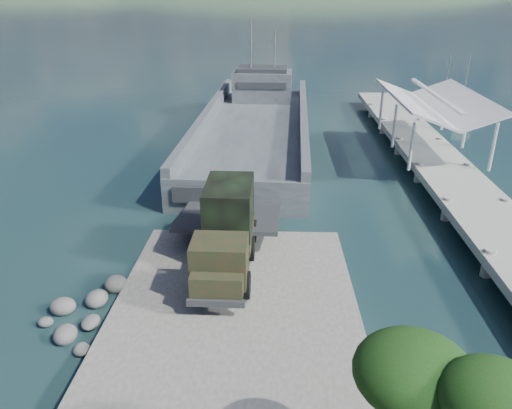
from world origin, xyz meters
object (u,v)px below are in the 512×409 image
pier (432,147)px  military_truck (226,230)px  sailboat_near (460,120)px  soldier (210,285)px  landing_craft (255,135)px  sailboat_far (443,108)px

pier → military_truck: (-13.61, -14.87, 0.63)m
sailboat_near → soldier: bearing=-110.5°
pier → landing_craft: 14.16m
sailboat_near → landing_craft: bearing=-146.3°
military_truck → sailboat_far: (20.03, 32.74, -1.91)m
pier → soldier: size_ratio=23.80×
pier → sailboat_near: size_ratio=6.70×
pier → soldier: bearing=-127.7°
military_truck → landing_craft: bearing=89.5°
landing_craft → soldier: landing_craft is taller
pier → sailboat_far: sailboat_far is taller
sailboat_near → sailboat_far: bearing=103.7°
pier → landing_craft: bearing=157.2°
pier → sailboat_near: (6.49, 12.89, -1.25)m
military_truck → sailboat_far: bearing=59.7°
soldier → sailboat_far: size_ratio=0.31×
landing_craft → sailboat_far: (19.45, 12.38, -0.50)m
pier → military_truck: pier is taller
soldier → sailboat_near: bearing=14.7°
landing_craft → military_truck: (-0.58, -20.35, 1.41)m
landing_craft → sailboat_near: (19.52, 7.41, -0.47)m
pier → soldier: (-14.00, -18.14, -0.18)m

